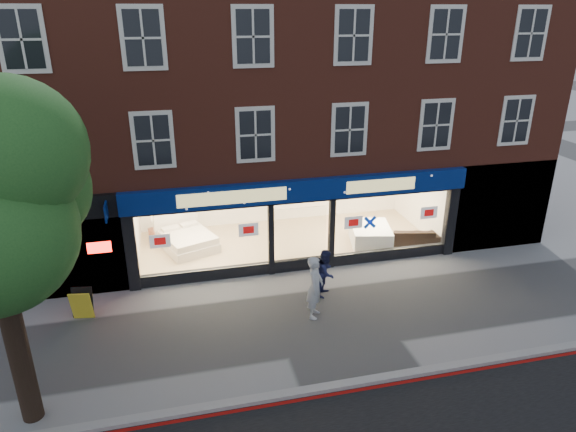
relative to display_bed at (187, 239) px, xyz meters
name	(u,v)px	position (x,y,z in m)	size (l,w,h in m)	color
ground	(328,317)	(3.72, -5.55, -0.43)	(120.00, 120.00, 0.00)	gray
kerb_line	(368,388)	(3.72, -8.65, -0.43)	(60.00, 0.10, 0.01)	#8C0A07
kerb_stone	(365,381)	(3.72, -8.45, -0.37)	(60.00, 0.25, 0.12)	gray
showroom_floor	(286,242)	(3.72, -0.30, -0.38)	(11.00, 4.50, 0.10)	tan
building	(275,58)	(3.70, 1.39, 6.24)	(19.00, 8.26, 10.30)	brown
display_bed	(187,239)	(0.00, 0.00, 0.00)	(2.35, 2.56, 1.18)	beige
bedside_table	(157,235)	(-1.09, 0.77, -0.06)	(0.45, 0.45, 0.55)	brown
mattress_stack	(370,235)	(6.72, -1.27, 0.02)	(1.76, 2.04, 0.70)	white
sofa	(412,236)	(8.30, -1.60, -0.04)	(2.01, 0.79, 0.59)	black
a_board	(82,304)	(-3.18, -3.90, 0.03)	(0.60, 0.39, 0.93)	yellow
pedestrian_grey	(315,287)	(3.36, -5.35, 0.52)	(0.69, 0.45, 1.90)	#B3B5BB
pedestrian_blue	(326,272)	(4.03, -4.25, 0.33)	(0.74, 0.57, 1.52)	#181B43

